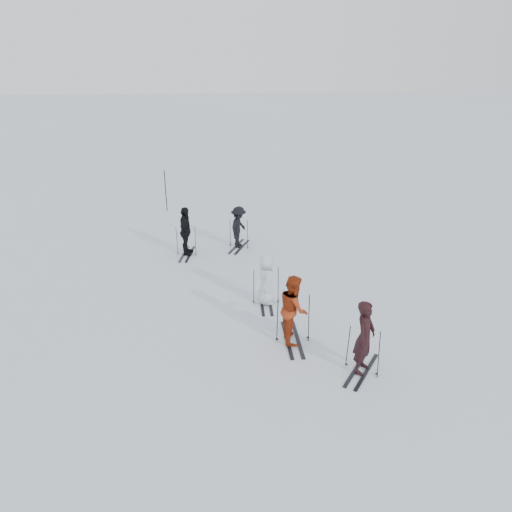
{
  "coord_description": "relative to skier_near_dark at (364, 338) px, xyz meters",
  "views": [
    {
      "loc": [
        -1.04,
        -13.52,
        7.45
      ],
      "look_at": [
        0.0,
        1.0,
        1.0
      ],
      "focal_mm": 35.0,
      "sensor_mm": 36.0,
      "label": 1
    }
  ],
  "objects": [
    {
      "name": "ground",
      "position": [
        -2.22,
        3.8,
        -0.93
      ],
      "size": [
        120.0,
        120.0,
        0.0
      ],
      "primitive_type": "plane",
      "color": "silver",
      "rests_on": "ground"
    },
    {
      "name": "skier_near_dark",
      "position": [
        0.0,
        0.0,
        0.0
      ],
      "size": [
        0.75,
        0.82,
        1.87
      ],
      "primitive_type": "imported",
      "rotation": [
        0.0,
        0.0,
        0.98
      ],
      "color": "black",
      "rests_on": "ground"
    },
    {
      "name": "skier_red",
      "position": [
        -1.48,
        1.45,
        -0.0
      ],
      "size": [
        0.72,
        0.92,
        1.87
      ],
      "primitive_type": "imported",
      "rotation": [
        0.0,
        0.0,
        1.59
      ],
      "color": "#942E10",
      "rests_on": "ground"
    },
    {
      "name": "skier_grey",
      "position": [
        -2.01,
        3.5,
        -0.16
      ],
      "size": [
        0.5,
        0.76,
        1.55
      ],
      "primitive_type": "imported",
      "rotation": [
        0.0,
        0.0,
        1.55
      ],
      "color": "silver",
      "rests_on": "ground"
    },
    {
      "name": "skier_uphill_left",
      "position": [
        -4.61,
        7.37,
        -0.03
      ],
      "size": [
        0.6,
        1.11,
        1.8
      ],
      "primitive_type": "imported",
      "rotation": [
        0.0,
        0.0,
        1.41
      ],
      "color": "black",
      "rests_on": "ground"
    },
    {
      "name": "skier_uphill_far",
      "position": [
        -2.65,
        7.95,
        -0.14
      ],
      "size": [
        0.95,
        1.18,
        1.59
      ],
      "primitive_type": "imported",
      "rotation": [
        0.0,
        0.0,
        1.17
      ],
      "color": "black",
      "rests_on": "ground"
    },
    {
      "name": "skis_near_dark",
      "position": [
        0.0,
        0.0,
        -0.32
      ],
      "size": [
        1.91,
        1.68,
        1.24
      ],
      "primitive_type": null,
      "rotation": [
        0.0,
        0.0,
        0.98
      ],
      "color": "black",
      "rests_on": "ground"
    },
    {
      "name": "skis_red",
      "position": [
        -1.48,
        1.45,
        -0.25
      ],
      "size": [
        1.88,
        1.02,
        1.36
      ],
      "primitive_type": null,
      "rotation": [
        0.0,
        0.0,
        1.59
      ],
      "color": "black",
      "rests_on": "ground"
    },
    {
      "name": "skis_grey",
      "position": [
        -2.01,
        3.5,
        -0.34
      ],
      "size": [
        1.66,
        0.9,
        1.2
      ],
      "primitive_type": null,
      "rotation": [
        0.0,
        0.0,
        1.55
      ],
      "color": "black",
      "rests_on": "ground"
    },
    {
      "name": "skis_uphill_left",
      "position": [
        -4.61,
        7.37,
        -0.37
      ],
      "size": [
        1.65,
        1.05,
        1.12
      ],
      "primitive_type": null,
      "rotation": [
        0.0,
        0.0,
        1.41
      ],
      "color": "black",
      "rests_on": "ground"
    },
    {
      "name": "skis_uphill_far",
      "position": [
        -2.65,
        7.95,
        -0.36
      ],
      "size": [
        1.78,
        1.38,
        1.15
      ],
      "primitive_type": null,
      "rotation": [
        0.0,
        0.0,
        1.17
      ],
      "color": "black",
      "rests_on": "ground"
    },
    {
      "name": "piste_marker",
      "position": [
        -5.8,
        12.49,
        0.03
      ],
      "size": [
        0.05,
        0.05,
        1.93
      ],
      "primitive_type": "cylinder",
      "rotation": [
        0.0,
        0.0,
        0.15
      ],
      "color": "black",
      "rests_on": "ground"
    }
  ]
}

